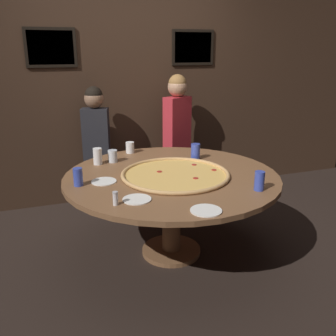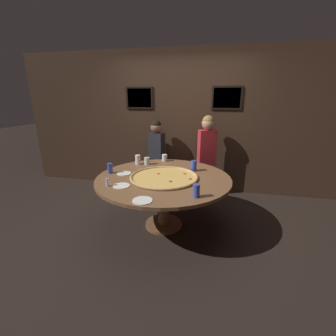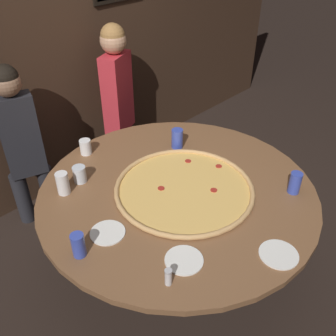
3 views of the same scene
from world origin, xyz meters
name	(u,v)px [view 1 (image 1 of 3)]	position (x,y,z in m)	size (l,w,h in m)	color
ground_plane	(171,252)	(0.00, 0.00, 0.00)	(24.00, 24.00, 0.00)	black
back_wall	(127,88)	(0.00, 1.50, 1.30)	(6.40, 0.08, 2.60)	#3D281C
dining_table	(171,187)	(0.00, 0.00, 0.63)	(1.79, 1.79, 0.74)	brown
giant_pizza	(175,174)	(0.02, -0.04, 0.75)	(0.90, 0.90, 0.03)	#EAB75B
drink_cup_beside_pizza	(98,156)	(-0.53, 0.49, 0.81)	(0.08, 0.08, 0.15)	white
drink_cup_far_left	(113,156)	(-0.39, 0.52, 0.80)	(0.09, 0.09, 0.11)	silver
drink_cup_far_right	(130,148)	(-0.16, 0.77, 0.80)	(0.08, 0.08, 0.11)	white
drink_cup_centre_back	(195,152)	(0.37, 0.34, 0.81)	(0.09, 0.09, 0.15)	#384CB7
drink_cup_front_edge	(259,181)	(0.49, -0.56, 0.81)	(0.07, 0.07, 0.15)	#384CB7
drink_cup_by_shaker	(78,177)	(-0.77, -0.01, 0.81)	(0.07, 0.07, 0.14)	#384CB7
white_plate_left_side	(104,181)	(-0.57, 0.01, 0.74)	(0.20, 0.20, 0.01)	white
white_plate_beside_cup	(206,210)	(-0.04, -0.77, 0.74)	(0.21, 0.21, 0.01)	white
white_plate_near_front	(137,199)	(-0.42, -0.43, 0.74)	(0.20, 0.20, 0.01)	white
condiment_shaker	(115,198)	(-0.58, -0.47, 0.79)	(0.04, 0.04, 0.10)	silver
diner_side_right	(96,141)	(-0.42, 1.24, 0.77)	(0.36, 0.23, 1.37)	#232328
diner_far_left	(177,130)	(0.51, 1.20, 0.83)	(0.39, 0.27, 1.47)	#232328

